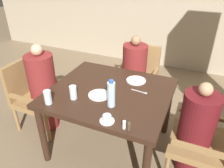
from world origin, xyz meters
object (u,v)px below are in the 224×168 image
at_px(diner_in_left_chair, 43,88).
at_px(chair_right_side, 211,139).
at_px(glass_tall_mid, 73,92).
at_px(chair_left_side, 35,93).
at_px(diner_in_far_chair, 134,74).
at_px(plate_main_left, 136,80).
at_px(glass_tall_near, 48,97).
at_px(chair_far_side, 137,75).
at_px(diner_in_right_chair, 196,130).
at_px(teacup_with_saucer, 107,119).
at_px(water_bottle, 111,94).
at_px(plate_main_right, 99,95).

xyz_separation_m(diner_in_left_chair, chair_right_side, (1.89, 0.00, -0.10)).
bearing_deg(glass_tall_mid, chair_left_side, 160.42).
xyz_separation_m(chair_left_side, diner_in_far_chair, (1.02, 0.81, 0.09)).
height_order(diner_in_left_chair, plate_main_left, diner_in_left_chair).
distance_m(chair_left_side, glass_tall_near, 0.80).
bearing_deg(chair_far_side, diner_in_right_chair, -47.43).
height_order(diner_in_left_chair, diner_in_right_chair, diner_in_left_chair).
relative_size(teacup_with_saucer, glass_tall_mid, 0.92).
bearing_deg(chair_far_side, water_bottle, -84.39).
xyz_separation_m(chair_right_side, teacup_with_saucer, (-0.84, -0.45, 0.30)).
bearing_deg(glass_tall_mid, glass_tall_near, -136.12).
relative_size(chair_left_side, plate_main_left, 4.08).
height_order(diner_in_left_chair, glass_tall_near, diner_in_left_chair).
distance_m(chair_far_side, glass_tall_near, 1.49).
bearing_deg(plate_main_left, diner_in_right_chair, -23.55).
relative_size(diner_in_left_chair, plate_main_left, 5.22).
relative_size(diner_in_right_chair, plate_main_left, 4.83).
relative_size(plate_main_right, glass_tall_mid, 1.58).
relative_size(diner_in_left_chair, glass_tall_mid, 8.26).
bearing_deg(glass_tall_near, plate_main_right, 39.59).
xyz_separation_m(chair_left_side, chair_right_side, (2.03, 0.00, 0.00)).
distance_m(chair_far_side, diner_in_right_chair, 1.29).
xyz_separation_m(diner_in_far_chair, chair_right_side, (1.02, -0.81, -0.09)).
distance_m(diner_in_far_chair, glass_tall_mid, 1.13).
bearing_deg(glass_tall_mid, diner_in_left_chair, 156.28).
relative_size(chair_left_side, glass_tall_mid, 6.45).
distance_m(chair_right_side, plate_main_right, 1.12).
xyz_separation_m(chair_far_side, water_bottle, (0.12, -1.18, 0.40)).
height_order(chair_far_side, water_bottle, water_bottle).
height_order(diner_in_far_chair, diner_in_right_chair, diner_in_far_chair).
bearing_deg(water_bottle, glass_tall_mid, -174.56).
xyz_separation_m(plate_main_left, plate_main_right, (-0.24, -0.43, 0.00)).
distance_m(diner_in_far_chair, glass_tall_near, 1.33).
xyz_separation_m(diner_in_far_chair, plate_main_left, (0.18, -0.50, 0.19)).
distance_m(plate_main_left, water_bottle, 0.55).
xyz_separation_m(chair_far_side, glass_tall_near, (-0.43, -1.38, 0.35)).
bearing_deg(glass_tall_mid, chair_far_side, 77.86).
xyz_separation_m(teacup_with_saucer, glass_tall_mid, (-0.44, 0.18, 0.04)).
relative_size(chair_right_side, glass_tall_mid, 6.45).
relative_size(diner_in_right_chair, glass_tall_mid, 7.63).
height_order(chair_far_side, glass_tall_mid, glass_tall_mid).
distance_m(chair_left_side, diner_in_left_chair, 0.18).
bearing_deg(teacup_with_saucer, chair_right_side, 28.21).
bearing_deg(chair_far_side, teacup_with_saucer, -82.92).
height_order(diner_in_far_chair, teacup_with_saucer, diner_in_far_chair).
height_order(diner_in_left_chair, water_bottle, diner_in_left_chair).
relative_size(water_bottle, glass_tall_near, 1.97).
bearing_deg(teacup_with_saucer, chair_left_side, 159.22).
distance_m(plate_main_left, plate_main_right, 0.49).
bearing_deg(chair_left_side, chair_right_side, 0.00).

